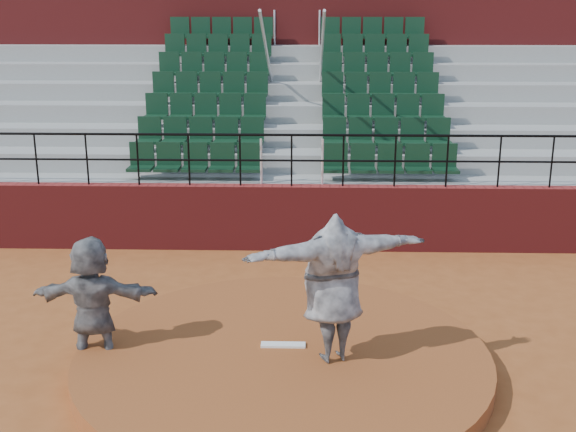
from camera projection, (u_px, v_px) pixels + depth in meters
The scene contains 9 objects.
ground at pixel (283, 368), 9.66m from camera, with size 90.00×90.00×0.00m, color #974D22.
pitchers_mound at pixel (283, 359), 9.62m from camera, with size 5.50×5.50×0.25m, color brown.
pitching_rubber at pixel (283, 345), 9.73m from camera, with size 0.60×0.15×0.03m, color white.
boundary_wall at pixel (292, 217), 14.28m from camera, with size 24.00×0.30×1.30m, color maroon.
wall_railing at pixel (292, 149), 13.90m from camera, with size 24.04×0.05×1.03m.
seating_deck at pixel (295, 145), 17.57m from camera, with size 24.00×5.97×4.63m.
press_box_facade at pixel (298, 48), 20.78m from camera, with size 24.00×3.00×7.10m, color maroon.
pitcher at pixel (333, 287), 9.13m from camera, with size 2.41×0.66×1.96m, color black.
fielder at pixel (93, 302), 9.54m from camera, with size 1.67×0.53×1.80m, color black.
Camera 1 is at (0.31, -8.71, 4.63)m, focal length 45.00 mm.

